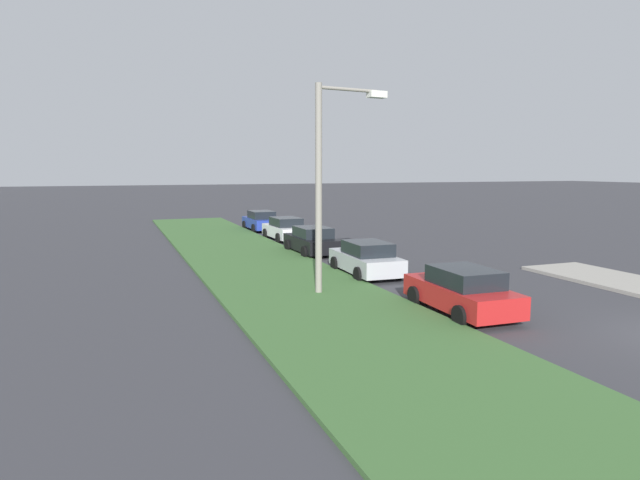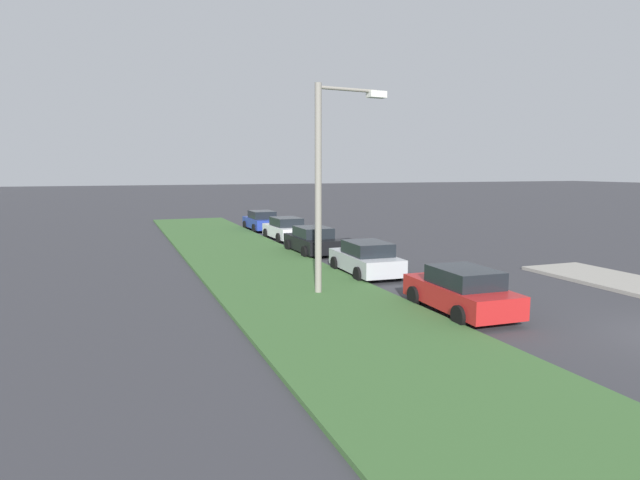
{
  "view_description": "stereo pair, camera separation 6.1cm",
  "coord_description": "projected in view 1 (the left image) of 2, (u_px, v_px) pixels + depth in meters",
  "views": [
    {
      "loc": [
        -9.41,
        14.43,
        4.55
      ],
      "look_at": [
        14.24,
        5.32,
        1.22
      ],
      "focal_mm": 30.47,
      "sensor_mm": 36.0,
      "label": 1
    },
    {
      "loc": [
        -9.43,
        14.37,
        4.55
      ],
      "look_at": [
        14.24,
        5.32,
        1.22
      ],
      "focal_mm": 30.47,
      "sensor_mm": 36.0,
      "label": 2
    }
  ],
  "objects": [
    {
      "name": "grass_median",
      "position": [
        291.0,
        287.0,
        20.79
      ],
      "size": [
        60.0,
        6.0,
        0.12
      ],
      "primitive_type": "cube",
      "color": "#3D6633",
      "rests_on": "ground"
    },
    {
      "name": "parked_car_black",
      "position": [
        312.0,
        241.0,
        29.16
      ],
      "size": [
        4.33,
        2.07,
        1.47
      ],
      "rotation": [
        0.0,
        0.0,
        0.01
      ],
      "color": "black",
      "rests_on": "ground"
    },
    {
      "name": "parked_car_silver",
      "position": [
        366.0,
        259.0,
        23.3
      ],
      "size": [
        4.36,
        2.14,
        1.47
      ],
      "rotation": [
        0.0,
        0.0,
        -0.04
      ],
      "color": "#B2B5BA",
      "rests_on": "ground"
    },
    {
      "name": "parked_car_white",
      "position": [
        285.0,
        229.0,
        34.8
      ],
      "size": [
        4.35,
        2.12,
        1.47
      ],
      "rotation": [
        0.0,
        0.0,
        0.03
      ],
      "color": "silver",
      "rests_on": "ground"
    },
    {
      "name": "parked_car_blue",
      "position": [
        261.0,
        221.0,
        40.22
      ],
      "size": [
        4.33,
        2.07,
        1.47
      ],
      "rotation": [
        0.0,
        0.0,
        0.02
      ],
      "color": "#23389E",
      "rests_on": "ground"
    },
    {
      "name": "streetlight",
      "position": [
        327.0,
        173.0,
        19.26
      ],
      "size": [
        0.61,
        2.87,
        7.5
      ],
      "color": "gray",
      "rests_on": "ground"
    },
    {
      "name": "parked_car_red",
      "position": [
        462.0,
        291.0,
        17.16
      ],
      "size": [
        4.36,
        2.14,
        1.47
      ],
      "rotation": [
        0.0,
        0.0,
        -0.04
      ],
      "color": "red",
      "rests_on": "ground"
    }
  ]
}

